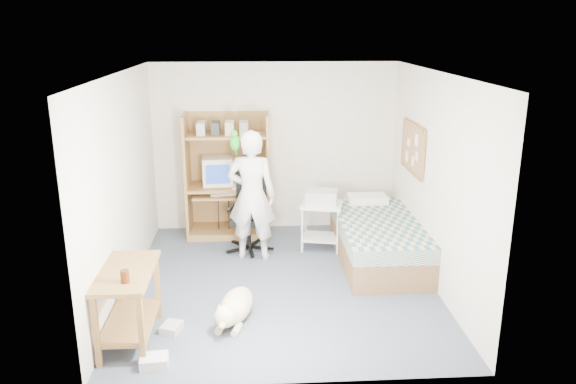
% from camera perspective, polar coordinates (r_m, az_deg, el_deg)
% --- Properties ---
extents(floor, '(4.00, 4.00, 0.00)m').
position_cam_1_polar(floor, '(6.90, -0.63, -9.19)').
color(floor, '#414858').
rests_on(floor, ground).
extents(wall_back, '(3.60, 0.02, 2.50)m').
position_cam_1_polar(wall_back, '(8.40, -1.34, 4.55)').
color(wall_back, beige).
rests_on(wall_back, floor).
extents(wall_right, '(0.02, 4.00, 2.50)m').
position_cam_1_polar(wall_right, '(6.78, 14.71, 1.08)').
color(wall_right, beige).
rests_on(wall_right, floor).
extents(wall_left, '(0.02, 4.00, 2.50)m').
position_cam_1_polar(wall_left, '(6.62, -16.42, 0.57)').
color(wall_left, beige).
rests_on(wall_left, floor).
extents(ceiling, '(3.60, 4.00, 0.02)m').
position_cam_1_polar(ceiling, '(6.23, -0.70, 11.99)').
color(ceiling, white).
rests_on(ceiling, wall_back).
extents(computer_hutch, '(1.20, 0.63, 1.80)m').
position_cam_1_polar(computer_hutch, '(8.25, -6.11, 1.17)').
color(computer_hutch, olive).
rests_on(computer_hutch, floor).
extents(bed, '(1.02, 2.02, 0.66)m').
position_cam_1_polar(bed, '(7.51, 9.11, -4.79)').
color(bed, brown).
rests_on(bed, floor).
extents(side_desk, '(0.50, 1.00, 0.75)m').
position_cam_1_polar(side_desk, '(5.74, -15.92, -10.01)').
color(side_desk, brown).
rests_on(side_desk, floor).
extents(corkboard, '(0.04, 0.94, 0.66)m').
position_cam_1_polar(corkboard, '(7.56, 12.56, 4.36)').
color(corkboard, '#966843').
rests_on(corkboard, wall_right).
extents(office_chair, '(0.59, 0.59, 1.04)m').
position_cam_1_polar(office_chair, '(7.78, -3.93, -3.20)').
color(office_chair, black).
rests_on(office_chair, floor).
extents(person, '(0.69, 0.52, 1.73)m').
position_cam_1_polar(person, '(7.33, -3.70, -0.37)').
color(person, white).
rests_on(person, floor).
extents(parrot, '(0.13, 0.22, 0.35)m').
position_cam_1_polar(parrot, '(7.17, -5.42, 5.15)').
color(parrot, '#159324').
rests_on(parrot, person).
extents(dog, '(0.48, 0.98, 0.37)m').
position_cam_1_polar(dog, '(6.03, -5.44, -11.56)').
color(dog, beige).
rests_on(dog, floor).
extents(printer_cart, '(0.63, 0.55, 0.66)m').
position_cam_1_polar(printer_cart, '(7.76, 3.41, -2.71)').
color(printer_cart, silver).
rests_on(printer_cart, floor).
extents(printer, '(0.48, 0.40, 0.18)m').
position_cam_1_polar(printer, '(7.66, 3.45, -0.51)').
color(printer, '#B1B1AC').
rests_on(printer, printer_cart).
extents(crt_monitor, '(0.47, 0.49, 0.41)m').
position_cam_1_polar(crt_monitor, '(8.22, -7.19, 2.20)').
color(crt_monitor, beige).
rests_on(crt_monitor, computer_hutch).
extents(keyboard, '(0.46, 0.20, 0.03)m').
position_cam_1_polar(keyboard, '(8.14, -6.27, -0.15)').
color(keyboard, beige).
rests_on(keyboard, computer_hutch).
extents(pencil_cup, '(0.08, 0.08, 0.12)m').
position_cam_1_polar(pencil_cup, '(8.15, -3.50, 1.05)').
color(pencil_cup, gold).
rests_on(pencil_cup, computer_hutch).
extents(drink_glass, '(0.08, 0.08, 0.12)m').
position_cam_1_polar(drink_glass, '(5.36, -16.24, -8.23)').
color(drink_glass, '#411A0A').
rests_on(drink_glass, side_desk).
extents(floor_box_a, '(0.27, 0.22, 0.10)m').
position_cam_1_polar(floor_box_a, '(5.50, -13.45, -16.38)').
color(floor_box_a, silver).
rests_on(floor_box_a, floor).
extents(floor_box_b, '(0.24, 0.26, 0.08)m').
position_cam_1_polar(floor_box_b, '(6.00, -11.74, -13.34)').
color(floor_box_b, '#B7B7B2').
rests_on(floor_box_b, floor).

